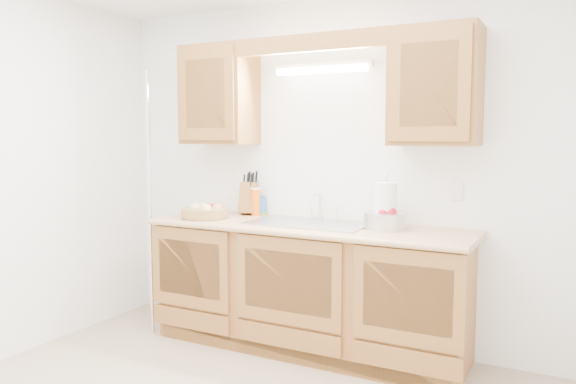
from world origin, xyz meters
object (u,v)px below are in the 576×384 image
Objects in this scene: paper_towel at (386,206)px; fruit_basket at (205,211)px; apple_bowl at (386,219)px; knife_block at (249,198)px.

fruit_basket is at bearing -173.21° from paper_towel.
paper_towel reaches higher than apple_bowl.
apple_bowl is (0.00, -0.01, -0.09)m from paper_towel.
paper_towel is (1.35, 0.16, 0.10)m from fruit_basket.
knife_block is 1.18m from apple_bowl.
paper_towel reaches higher than fruit_basket.
apple_bowl is at bearing -79.00° from paper_towel.
paper_towel is 0.09m from apple_bowl.
apple_bowl is at bearing 6.38° from fruit_basket.
fruit_basket is 1.37m from paper_towel.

